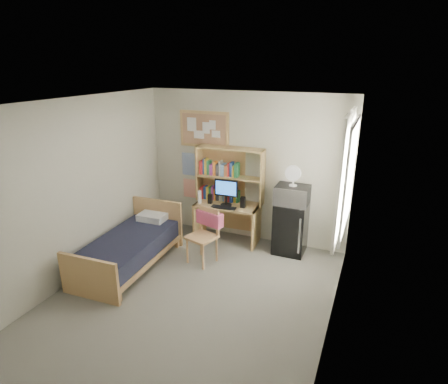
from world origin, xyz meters
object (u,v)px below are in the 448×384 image
at_px(bed, 129,252).
at_px(desk, 227,222).
at_px(speaker_left, 210,199).
at_px(speaker_right, 243,202).
at_px(desk_fan, 294,177).
at_px(bulletin_board, 204,129).
at_px(desk_chair, 202,237).
at_px(monitor, 226,193).
at_px(microwave, 292,195).
at_px(mini_fridge, 291,228).

bearing_deg(bed, desk, 51.44).
height_order(desk, speaker_left, speaker_left).
bearing_deg(desk, speaker_right, -11.31).
bearing_deg(desk_fan, bulletin_board, 170.46).
xyz_separation_m(bulletin_board, desk_chair, (0.49, -1.16, -1.47)).
distance_m(monitor, speaker_right, 0.33).
relative_size(bulletin_board, speaker_right, 5.04).
relative_size(bulletin_board, microwave, 1.78).
distance_m(mini_fridge, microwave, 0.59).
bearing_deg(desk, microwave, -3.31).
height_order(bed, desk_fan, desk_fan).
bearing_deg(speaker_left, microwave, -0.21).
bearing_deg(speaker_right, desk_chair, -117.66).
relative_size(desk, desk_chair, 1.24).
bearing_deg(bed, desk_fan, 31.22).
distance_m(desk, desk_fan, 1.50).
relative_size(speaker_left, desk_fan, 0.53).
bearing_deg(bulletin_board, desk_fan, -9.35).
distance_m(speaker_right, microwave, 0.86).
xyz_separation_m(bed, microwave, (2.19, 1.45, 0.77)).
xyz_separation_m(desk_chair, speaker_right, (0.37, 0.84, 0.34)).
bearing_deg(desk_chair, bed, -134.89).
relative_size(bed, speaker_left, 10.85).
bearing_deg(microwave, mini_fridge, 90.00).
height_order(mini_fridge, speaker_left, mini_fridge).
bearing_deg(desk_chair, bulletin_board, 128.06).
bearing_deg(bulletin_board, microwave, -9.35).
bearing_deg(speaker_right, monitor, 180.00).
bearing_deg(monitor, microwave, -0.27).
relative_size(mini_fridge, microwave, 1.63).
relative_size(mini_fridge, monitor, 1.96).
bearing_deg(microwave, desk_chair, -143.80).
relative_size(monitor, speaker_right, 2.37).
relative_size(desk_chair, speaker_right, 4.80).
relative_size(bed, desk_fan, 5.74).
distance_m(mini_fridge, monitor, 1.23).
relative_size(desk, speaker_right, 5.95).
distance_m(bulletin_board, speaker_left, 1.23).
height_order(desk, desk_chair, desk_chair).
height_order(desk_chair, bed, desk_chair).
xyz_separation_m(monitor, microwave, (1.13, 0.07, 0.10)).
xyz_separation_m(desk, speaker_left, (-0.30, -0.08, 0.43)).
relative_size(desk_chair, speaker_left, 5.45).
distance_m(mini_fridge, speaker_left, 1.47).
height_order(bulletin_board, desk, bulletin_board).
xyz_separation_m(desk_chair, microwave, (1.20, 0.89, 0.57)).
xyz_separation_m(speaker_right, microwave, (0.83, 0.05, 0.23)).
height_order(speaker_right, microwave, microwave).
height_order(desk_chair, microwave, microwave).
height_order(desk_chair, speaker_left, desk_chair).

